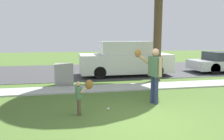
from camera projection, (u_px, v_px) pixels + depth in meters
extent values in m
plane|color=#4C6B2D|center=(115.00, 89.00, 9.17)|extent=(48.00, 48.00, 0.00)
cube|color=#B2B2AD|center=(114.00, 88.00, 9.26)|extent=(36.00, 1.20, 0.06)
cube|color=#424244|center=(99.00, 71.00, 14.12)|extent=(36.00, 6.80, 0.02)
cylinder|color=navy|center=(156.00, 91.00, 7.03)|extent=(0.14, 0.14, 0.89)
cylinder|color=navy|center=(153.00, 89.00, 7.19)|extent=(0.14, 0.14, 0.89)
cube|color=#4C7251|center=(155.00, 67.00, 7.00)|extent=(0.34, 0.47, 0.63)
sphere|color=tan|center=(155.00, 52.00, 6.93)|extent=(0.24, 0.24, 0.24)
cylinder|color=tan|center=(160.00, 67.00, 6.76)|extent=(0.10, 0.10, 0.59)
cylinder|color=tan|center=(143.00, 59.00, 7.08)|extent=(0.55, 0.24, 0.43)
ellipsoid|color=brown|center=(138.00, 53.00, 6.97)|extent=(0.25, 0.19, 0.26)
cylinder|color=brown|center=(78.00, 106.00, 6.10)|extent=(0.07, 0.07, 0.47)
cylinder|color=brown|center=(79.00, 107.00, 6.01)|extent=(0.07, 0.07, 0.47)
cube|color=#4C7251|center=(79.00, 92.00, 6.00)|extent=(0.18, 0.25, 0.33)
sphere|color=tan|center=(78.00, 84.00, 5.96)|extent=(0.13, 0.13, 0.13)
cylinder|color=tan|center=(77.00, 91.00, 6.12)|extent=(0.06, 0.06, 0.31)
cylinder|color=tan|center=(85.00, 89.00, 5.91)|extent=(0.29, 0.13, 0.23)
ellipsoid|color=brown|center=(89.00, 85.00, 5.95)|extent=(0.25, 0.19, 0.26)
sphere|color=white|center=(108.00, 109.00, 6.51)|extent=(0.07, 0.07, 0.07)
cube|color=gray|center=(64.00, 75.00, 9.77)|extent=(0.80, 0.55, 0.97)
cylinder|color=brown|center=(158.00, 26.00, 10.46)|extent=(0.39, 0.39, 5.26)
cube|color=silver|center=(125.00, 63.00, 12.33)|extent=(5.00, 1.95, 1.00)
cube|color=silver|center=(125.00, 48.00, 12.20)|extent=(2.75, 1.79, 0.70)
cylinder|color=black|center=(146.00, 67.00, 13.51)|extent=(0.64, 0.22, 0.64)
cylinder|color=black|center=(157.00, 71.00, 11.83)|extent=(0.64, 0.22, 0.64)
cylinder|color=black|center=(96.00, 68.00, 12.93)|extent=(0.64, 0.22, 0.64)
cylinder|color=black|center=(100.00, 73.00, 11.25)|extent=(0.64, 0.22, 0.64)
cylinder|color=black|center=(199.00, 65.00, 14.19)|extent=(0.64, 0.22, 0.64)
cylinder|color=black|center=(215.00, 69.00, 12.65)|extent=(0.64, 0.22, 0.64)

